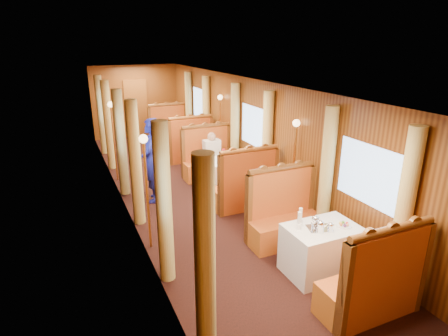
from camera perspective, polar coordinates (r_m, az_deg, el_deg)
floor at (r=8.44m, az=-4.57°, el=-4.23°), size 3.00×12.00×0.01m
ceiling at (r=7.80m, az=-5.06°, el=12.89°), size 3.00×12.00×0.01m
wall_far at (r=13.73m, az=-13.29°, el=9.84°), size 3.00×0.01×2.50m
wall_left at (r=7.69m, az=-15.41°, el=2.68°), size 0.01×12.00×2.50m
wall_right at (r=8.62m, az=4.67°, el=5.04°), size 0.01×12.00×2.50m
doorway_far at (r=13.74m, az=-13.18°, el=8.79°), size 0.80×0.04×2.00m
table_near at (r=5.84m, az=14.56°, el=-11.97°), size 1.05×0.72×0.75m
banquette_near_fwd at (r=5.21m, az=21.72°, el=-16.37°), size 1.30×0.55×1.34m
banquette_near_aft at (r=6.53m, az=9.10°, el=-7.60°), size 1.30×0.55×1.34m
table_mid at (r=8.56m, az=0.10°, el=-1.13°), size 1.05×0.72×0.75m
banquette_mid_fwd at (r=7.69m, az=3.19°, el=-3.17°), size 1.30×0.55×1.34m
banquette_mid_aft at (r=9.43m, az=-2.42°, el=1.09°), size 1.30×0.55×1.34m
table_far at (r=11.70m, az=-6.93°, el=4.28°), size 1.05×0.72×0.75m
banquette_far_fwd at (r=10.75m, az=-5.32°, el=3.29°), size 1.30×0.55×1.34m
banquette_far_aft at (r=12.63m, az=-8.32°, el=5.55°), size 1.30×0.55×1.34m
tea_tray at (r=5.60m, az=14.32°, el=-8.90°), size 0.40×0.34×0.01m
teapot_left at (r=5.48m, az=14.45°, el=-8.83°), size 0.20×0.17×0.14m
teapot_right at (r=5.54m, az=15.91°, el=-8.82°), size 0.15×0.13×0.11m
teapot_back at (r=5.60m, az=13.71°, el=-8.13°), size 0.21×0.18×0.14m
fruit_plate at (r=5.77m, az=17.80°, el=-8.26°), size 0.22×0.22×0.05m
cup_inboard at (r=5.49m, az=11.36°, el=-8.12°), size 0.08×0.08×0.26m
cup_outboard at (r=5.61m, az=11.52°, el=-7.49°), size 0.08×0.08×0.26m
rose_vase_mid at (r=8.41m, az=-0.06°, el=2.47°), size 0.06×0.06×0.36m
rose_vase_far at (r=11.55m, az=-6.92°, el=6.91°), size 0.06×0.06×0.36m
window_left_near at (r=4.39m, az=-7.97°, el=-6.42°), size 0.01×1.20×0.90m
curtain_left_near_a at (r=3.91m, az=-2.91°, el=-14.37°), size 0.22×0.22×2.35m
curtain_left_near_b at (r=5.22m, az=-9.15°, el=-5.55°), size 0.22×0.22×2.35m
window_right_near at (r=5.86m, az=21.10°, el=-0.96°), size 0.01×1.20×0.90m
curtain_right_near_a at (r=5.41m, az=25.70°, el=-6.42°), size 0.22×0.22×2.35m
curtain_right_near_b at (r=6.42m, az=15.32°, el=-1.25°), size 0.22×0.22×2.35m
window_left_mid at (r=7.64m, az=-15.43°, el=4.13°), size 0.01×1.20×0.90m
curtain_left_mid_a at (r=6.99m, az=-13.35°, el=0.60°), size 0.22×0.22×2.35m
curtain_left_mid_b at (r=8.47m, az=-15.42°, el=3.64°), size 0.22×0.22×2.35m
window_right_mid at (r=8.57m, az=4.62°, el=6.33°), size 0.01×1.20×0.90m
curtain_right_mid_a at (r=7.93m, az=6.58°, el=3.17°), size 0.22×0.22×2.35m
curtain_right_mid_b at (r=9.26m, az=1.70°, el=5.59°), size 0.22×0.22×2.35m
window_left_far at (r=11.05m, az=-18.40°, el=8.29°), size 0.01×1.20×0.90m
curtain_left_far_a at (r=10.35m, az=-17.17°, el=6.19°), size 0.22×0.22×2.35m
curtain_left_far_b at (r=11.87m, az=-18.18°, el=7.65°), size 0.22×0.22×2.35m
window_right_far at (r=11.71m, az=-3.66°, el=9.77°), size 0.01×1.20×0.90m
curtain_right_far_a at (r=11.00m, az=-2.71°, el=7.73°), size 0.22×0.22×2.35m
curtain_right_far_b at (r=12.44m, az=-5.36°, el=8.99°), size 0.22×0.22×2.35m
sconce_left_fore at (r=6.02m, az=-11.88°, el=-0.20°), size 0.14×0.14×1.95m
sconce_right_fore at (r=7.10m, az=10.73°, el=2.83°), size 0.14×0.14×1.95m
sconce_left_aft at (r=9.36m, az=-16.62°, el=6.27°), size 0.14×0.14×1.95m
sconce_right_aft at (r=10.09m, az=-0.59°, el=7.93°), size 0.14×0.14×1.95m
steward at (r=8.02m, az=-10.91°, el=1.11°), size 0.65×0.77×1.81m
passenger at (r=9.09m, az=-1.81°, el=2.52°), size 0.40×0.44×0.76m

